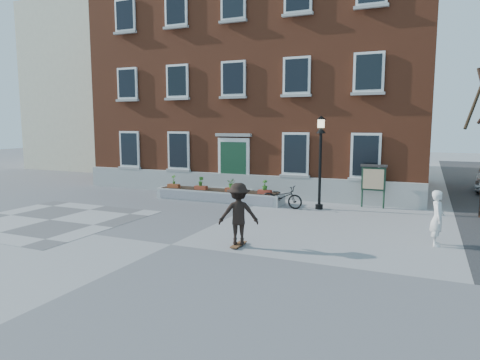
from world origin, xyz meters
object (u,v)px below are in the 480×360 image
at_px(notice_board, 373,179).
at_px(bystander, 437,218).
at_px(lamp_post, 320,149).
at_px(skateboarder, 238,214).
at_px(bicycle, 282,197).

bearing_deg(notice_board, bystander, -65.31).
bearing_deg(lamp_post, skateboarder, -97.58).
xyz_separation_m(bicycle, bystander, (6.01, -3.65, 0.34)).
bearing_deg(skateboarder, lamp_post, 82.42).
distance_m(bicycle, skateboarder, 6.17).
bearing_deg(notice_board, skateboarder, -110.61).
height_order(bicycle, notice_board, notice_board).
bearing_deg(bystander, notice_board, 22.77).
distance_m(bicycle, notice_board, 4.01).
bearing_deg(bicycle, skateboarder, -170.84).
distance_m(bicycle, bystander, 7.04).
height_order(notice_board, skateboarder, skateboarder).
xyz_separation_m(lamp_post, skateboarder, (-0.87, -6.51, -1.56)).
relative_size(bicycle, notice_board, 0.99).
xyz_separation_m(lamp_post, notice_board, (2.04, 1.22, -1.28)).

